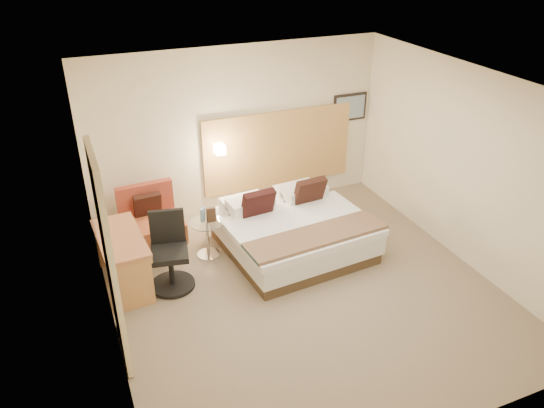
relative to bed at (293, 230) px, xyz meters
name	(u,v)px	position (x,y,z in m)	size (l,w,h in m)	color
floor	(303,289)	(-0.27, -0.95, -0.32)	(4.80, 5.00, 0.02)	#7C6A53
ceiling	(310,87)	(-0.27, -0.95, 2.40)	(4.80, 5.00, 0.02)	silver
wall_back	(237,131)	(-0.27, 1.56, 1.04)	(4.80, 0.02, 2.70)	beige
wall_front	(441,329)	(-0.27, -3.46, 1.04)	(4.80, 0.02, 2.70)	beige
wall_left	(100,239)	(-2.68, -0.95, 1.04)	(0.02, 5.00, 2.70)	beige
wall_right	(466,167)	(2.14, -0.95, 1.04)	(0.02, 5.00, 2.70)	beige
headboard_panel	(279,149)	(0.43, 1.52, 0.64)	(2.60, 0.04, 1.30)	tan
art_frame	(350,107)	(1.75, 1.53, 1.19)	(0.62, 0.03, 0.47)	black
art_canvas	(350,108)	(1.75, 1.51, 1.19)	(0.54, 0.01, 0.39)	#768EA3
lamp_arm	(219,148)	(-0.62, 1.47, 0.84)	(0.02, 0.02, 0.12)	white
lamp_shade	(220,149)	(-0.62, 1.41, 0.84)	(0.15, 0.15, 0.15)	#FFEDC6
curtain	(109,261)	(-2.63, -1.20, 0.91)	(0.06, 0.90, 2.42)	beige
bottle_a	(202,215)	(-1.24, 0.35, 0.34)	(0.06, 0.06, 0.20)	#8BB8D8
bottle_b	(203,213)	(-1.21, 0.40, 0.34)	(0.06, 0.06, 0.20)	#88A0D3
menu_folder	(211,215)	(-1.12, 0.30, 0.35)	(0.13, 0.05, 0.22)	#3C2618
bed	(293,230)	(0.00, 0.00, 0.00)	(2.10, 2.06, 0.96)	#443422
lounge_chair	(151,222)	(-1.86, 0.96, 0.04)	(0.88, 0.79, 0.88)	#A3824D
side_table	(208,237)	(-1.19, 0.31, 0.00)	(0.51, 0.51, 0.55)	silver
desk	(123,246)	(-2.39, 0.06, 0.28)	(0.61, 1.22, 0.75)	#B86F48
desk_chair	(170,257)	(-1.84, -0.18, 0.12)	(0.69, 0.69, 1.03)	black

